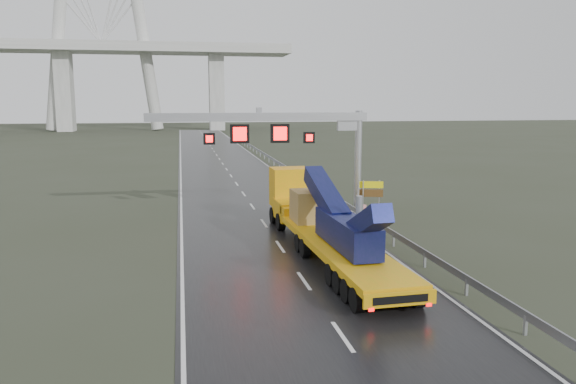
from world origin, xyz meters
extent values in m
plane|color=#2F3424|center=(0.00, 0.00, 0.00)|extent=(400.00, 400.00, 0.00)
cube|color=black|center=(0.00, 40.00, 0.01)|extent=(11.00, 200.00, 0.02)
cube|color=#A9A9A4|center=(6.90, 18.00, 0.15)|extent=(1.20, 1.20, 0.30)
cylinder|color=#999BA1|center=(6.90, 18.00, 3.60)|extent=(0.48, 0.48, 7.20)
cube|color=#999BA1|center=(0.00, 18.00, 6.80)|extent=(14.80, 0.55, 0.55)
cube|color=#999BA1|center=(6.10, 18.00, 6.30)|extent=(1.40, 0.35, 0.90)
cube|color=#999BA1|center=(0.00, 18.00, 7.25)|extent=(0.35, 0.35, 0.35)
cube|color=black|center=(-1.30, 17.95, 5.70)|extent=(1.25, 0.25, 1.25)
cube|color=#FF0C0C|center=(-1.30, 17.81, 5.70)|extent=(0.90, 0.02, 0.90)
cube|color=black|center=(1.40, 17.95, 5.70)|extent=(1.25, 0.25, 1.25)
cube|color=#FF0C0C|center=(1.40, 17.81, 5.70)|extent=(0.90, 0.02, 0.90)
cube|color=black|center=(-3.30, 17.95, 5.40)|extent=(0.75, 0.25, 0.75)
cube|color=#FF0C0C|center=(-3.30, 17.81, 5.40)|extent=(0.54, 0.02, 0.54)
cube|color=black|center=(3.40, 17.95, 5.40)|extent=(0.75, 0.25, 0.75)
cube|color=#FF0C0C|center=(3.40, 17.81, 5.40)|extent=(0.54, 0.02, 0.54)
cube|color=#A9A9A4|center=(-35.00, 140.00, 10.50)|extent=(4.00, 6.00, 21.00)
cube|color=#A9A9A4|center=(5.00, 140.00, 10.50)|extent=(4.00, 6.00, 21.00)
cube|color=orange|center=(2.15, 5.87, 1.01)|extent=(3.20, 13.58, 0.34)
cube|color=orange|center=(2.41, -1.02, 0.82)|extent=(2.80, 0.22, 0.53)
cube|color=black|center=(2.41, -1.08, 0.82)|extent=(2.12, 0.10, 0.29)
cube|color=#FF0505|center=(1.31, -1.13, 0.53)|extent=(0.21, 0.05, 0.12)
cube|color=#FF0505|center=(3.52, -1.04, 0.53)|extent=(0.21, 0.05, 0.12)
cube|color=orange|center=(1.89, 12.99, 1.40)|extent=(2.55, 1.25, 0.48)
cube|color=orange|center=(1.83, 14.53, 1.16)|extent=(2.61, 2.98, 1.16)
cube|color=orange|center=(1.76, 16.27, 2.31)|extent=(2.48, 2.02, 2.51)
cube|color=black|center=(1.73, 17.25, 2.60)|extent=(2.22, 0.13, 1.16)
cube|color=#0E1641|center=(2.19, 4.90, 1.93)|extent=(1.56, 5.83, 1.35)
cube|color=#0E1641|center=(2.06, 8.27, 3.08)|extent=(1.16, 5.34, 2.46)
cube|color=#0E1641|center=(2.28, 2.50, 2.79)|extent=(1.01, 3.85, 2.33)
cylinder|color=#999BA1|center=(2.77, 4.93, 2.79)|extent=(0.30, 0.30, 1.54)
cube|color=tan|center=(1.97, 10.87, 2.05)|extent=(2.20, 2.20, 1.73)
cylinder|color=black|center=(2.31, 1.53, 0.48)|extent=(2.83, 1.07, 0.96)
cylinder|color=black|center=(2.06, 8.27, 0.48)|extent=(2.83, 1.07, 0.96)
cylinder|color=black|center=(1.77, 16.07, 0.53)|extent=(2.64, 1.16, 1.06)
cylinder|color=#999BA1|center=(6.54, 15.69, 1.34)|extent=(0.09, 0.09, 2.68)
cylinder|color=#999BA1|center=(7.66, 15.69, 1.34)|extent=(0.09, 0.09, 2.68)
cube|color=#FFF00D|center=(7.10, 15.69, 2.40)|extent=(1.53, 0.48, 0.45)
cube|color=brown|center=(7.10, 15.69, 1.84)|extent=(1.53, 0.48, 0.50)
cube|color=red|center=(6.51, 15.91, 0.51)|extent=(0.64, 0.40, 1.03)
camera|label=1|loc=(-5.12, -19.11, 7.79)|focal=35.00mm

